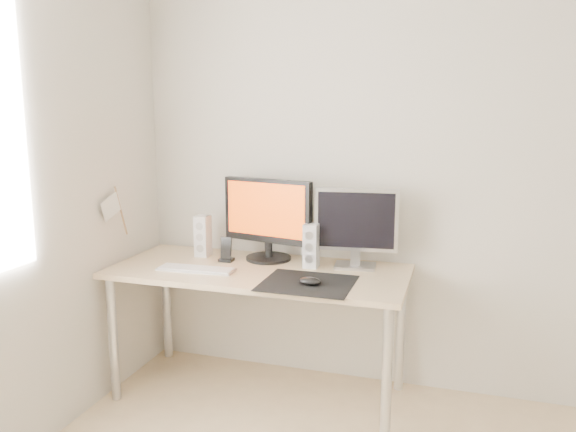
# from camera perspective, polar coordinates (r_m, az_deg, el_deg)

# --- Properties ---
(wall_back) EXTENTS (3.50, 0.00, 3.50)m
(wall_back) POSITION_cam_1_polar(r_m,az_deg,el_deg) (3.14, 15.56, 4.37)
(wall_back) COLOR silver
(wall_back) RESTS_ON ground
(mousepad) EXTENTS (0.45, 0.40, 0.00)m
(mousepad) POSITION_cam_1_polar(r_m,az_deg,el_deg) (2.80, 2.01, -6.83)
(mousepad) COLOR black
(mousepad) RESTS_ON desk
(mouse) EXTENTS (0.11, 0.06, 0.04)m
(mouse) POSITION_cam_1_polar(r_m,az_deg,el_deg) (2.76, 2.25, -6.63)
(mouse) COLOR black
(mouse) RESTS_ON mousepad
(desk) EXTENTS (1.60, 0.70, 0.73)m
(desk) POSITION_cam_1_polar(r_m,az_deg,el_deg) (3.08, -2.98, -6.77)
(desk) COLOR #D1B587
(desk) RESTS_ON ground
(main_monitor) EXTENTS (0.55, 0.31, 0.47)m
(main_monitor) POSITION_cam_1_polar(r_m,az_deg,el_deg) (3.18, -2.10, -0.03)
(main_monitor) COLOR black
(main_monitor) RESTS_ON desk
(second_monitor) EXTENTS (0.45, 0.18, 0.43)m
(second_monitor) POSITION_cam_1_polar(r_m,az_deg,el_deg) (3.04, 6.93, -0.82)
(second_monitor) COLOR #B0B0B2
(second_monitor) RESTS_ON desk
(speaker_left) EXTENTS (0.08, 0.09, 0.24)m
(speaker_left) POSITION_cam_1_polar(r_m,az_deg,el_deg) (3.33, -8.64, -2.01)
(speaker_left) COLOR white
(speaker_left) RESTS_ON desk
(speaker_right) EXTENTS (0.08, 0.09, 0.24)m
(speaker_right) POSITION_cam_1_polar(r_m,az_deg,el_deg) (3.05, 2.38, -3.03)
(speaker_right) COLOR silver
(speaker_right) RESTS_ON desk
(keyboard) EXTENTS (0.42, 0.14, 0.02)m
(keyboard) POSITION_cam_1_polar(r_m,az_deg,el_deg) (3.06, -9.32, -5.34)
(keyboard) COLOR #B2B2B4
(keyboard) RESTS_ON desk
(phone_dock) EXTENTS (0.08, 0.07, 0.14)m
(phone_dock) POSITION_cam_1_polar(r_m,az_deg,el_deg) (3.21, -6.29, -3.86)
(phone_dock) COLOR black
(phone_dock) RESTS_ON desk
(pennant) EXTENTS (0.01, 0.23, 0.29)m
(pennant) POSITION_cam_1_polar(r_m,az_deg,el_deg) (3.22, -17.24, 0.80)
(pennant) COLOR #A57F54
(pennant) RESTS_ON wall_left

